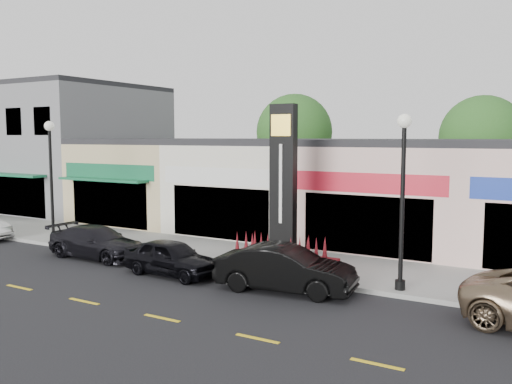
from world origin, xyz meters
TOP-DOWN VIEW (x-y plane):
  - ground at (0.00, 0.00)m, footprint 120.00×120.00m
  - sidewalk at (0.00, 4.35)m, footprint 52.00×4.30m
  - curb at (0.00, 2.10)m, footprint 52.00×0.20m
  - building_grey_2story at (-18.00, 11.48)m, footprint 12.00×10.95m
  - shop_beige at (-8.50, 11.46)m, footprint 7.00×10.85m
  - shop_cream at (-1.50, 11.47)m, footprint 7.00×10.01m
  - shop_pink_w at (5.50, 11.47)m, footprint 7.00×10.01m
  - tree_rear_west at (-4.00, 19.50)m, footprint 5.20×5.20m
  - tree_rear_mid at (8.00, 19.50)m, footprint 4.80×4.80m
  - lamp_west_near at (-8.00, 2.50)m, footprint 0.44×0.44m
  - lamp_east_near at (8.00, 2.50)m, footprint 0.44×0.44m
  - pylon_sign at (3.00, 4.20)m, footprint 4.20×1.30m
  - car_dark_sedan at (-4.09, 1.43)m, footprint 1.85×4.47m
  - car_black_sedan at (0.33, 0.75)m, footprint 1.77×3.86m
  - car_black_conv at (4.74, 0.97)m, footprint 2.11×4.62m

SIDE VIEW (x-z plane):
  - ground at x=0.00m, z-range 0.00..0.00m
  - sidewalk at x=0.00m, z-range 0.00..0.15m
  - curb at x=0.00m, z-range 0.00..0.15m
  - car_black_sedan at x=0.33m, z-range 0.00..1.28m
  - car_dark_sedan at x=-4.09m, z-range 0.00..1.29m
  - car_black_conv at x=4.74m, z-range 0.00..1.47m
  - pylon_sign at x=3.00m, z-range -0.73..5.27m
  - shop_cream at x=-1.50m, z-range 0.00..4.80m
  - shop_pink_w at x=5.50m, z-range 0.00..4.80m
  - shop_beige at x=-8.50m, z-range 0.00..4.80m
  - lamp_west_near at x=-8.00m, z-range 0.74..6.21m
  - lamp_east_near at x=8.00m, z-range 0.74..6.21m
  - building_grey_2story at x=-18.00m, z-range -0.01..8.29m
  - tree_rear_mid at x=8.00m, z-range 1.24..8.53m
  - tree_rear_west at x=-4.00m, z-range 1.30..9.13m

